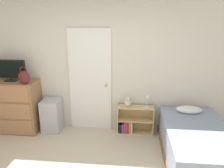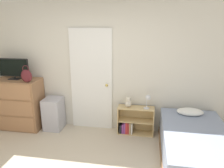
{
  "view_description": "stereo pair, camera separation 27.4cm",
  "coord_description": "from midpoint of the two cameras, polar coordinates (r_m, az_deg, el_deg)",
  "views": [
    {
      "loc": [
        0.71,
        -2.07,
        2.22
      ],
      "look_at": [
        0.33,
        1.81,
        1.04
      ],
      "focal_mm": 35.0,
      "sensor_mm": 36.0,
      "label": 1
    },
    {
      "loc": [
        0.98,
        -2.03,
        2.22
      ],
      "look_at": [
        0.33,
        1.81,
        1.04
      ],
      "focal_mm": 35.0,
      "sensor_mm": 36.0,
      "label": 2
    }
  ],
  "objects": [
    {
      "name": "storage_bin",
      "position": [
        4.67,
        -13.35,
        -7.55
      ],
      "size": [
        0.36,
        0.39,
        0.66
      ],
      "color": "#ADADB7",
      "rests_on": "ground_plane"
    },
    {
      "name": "dresser",
      "position": [
        4.86,
        -21.42,
        -4.84
      ],
      "size": [
        0.89,
        0.5,
        1.04
      ],
      "color": "#996B47",
      "rests_on": "ground_plane"
    },
    {
      "name": "teddy_bear",
      "position": [
        4.27,
        6.1,
        -4.88
      ],
      "size": [
        0.13,
        0.13,
        0.2
      ],
      "color": "beige",
      "rests_on": "bookshelf"
    },
    {
      "name": "bed",
      "position": [
        3.85,
        22.86,
        -14.96
      ],
      "size": [
        1.04,
        1.82,
        0.65
      ],
      "color": "brown",
      "rests_on": "ground_plane"
    },
    {
      "name": "bookshelf",
      "position": [
        4.44,
        7.22,
        -9.91
      ],
      "size": [
        0.71,
        0.25,
        0.56
      ],
      "color": "tan",
      "rests_on": "ground_plane"
    },
    {
      "name": "desk_lamp",
      "position": [
        4.19,
        11.2,
        -3.89
      ],
      "size": [
        0.13,
        0.12,
        0.28
      ],
      "color": "silver",
      "rests_on": "bookshelf"
    },
    {
      "name": "wall_back",
      "position": [
        4.33,
        -1.93,
        4.22
      ],
      "size": [
        10.0,
        0.06,
        2.55
      ],
      "color": "beige",
      "rests_on": "ground_plane"
    },
    {
      "name": "handbag",
      "position": [
        4.39,
        -19.81,
        2.02
      ],
      "size": [
        0.22,
        0.11,
        0.33
      ],
      "color": "#591E23",
      "rests_on": "dresser"
    },
    {
      "name": "tv",
      "position": [
        4.7,
        -22.8,
        3.77
      ],
      "size": [
        0.64,
        0.16,
        0.42
      ],
      "color": "black",
      "rests_on": "dresser"
    },
    {
      "name": "door_closed",
      "position": [
        4.37,
        -3.62,
        0.91
      ],
      "size": [
        0.84,
        0.09,
        2.05
      ],
      "color": "white",
      "rests_on": "ground_plane"
    }
  ]
}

